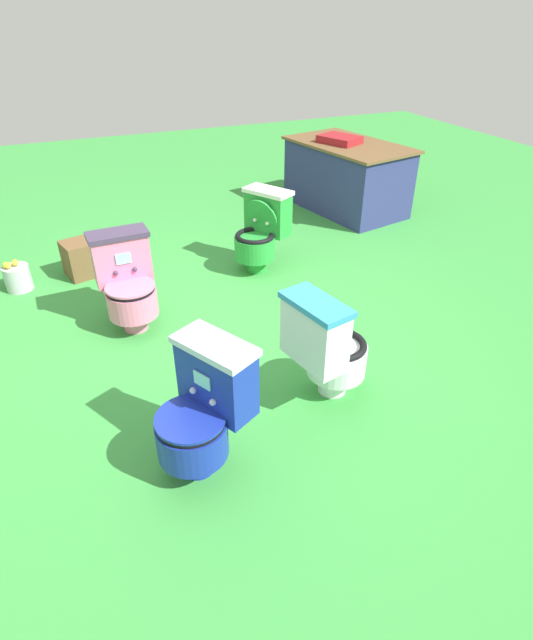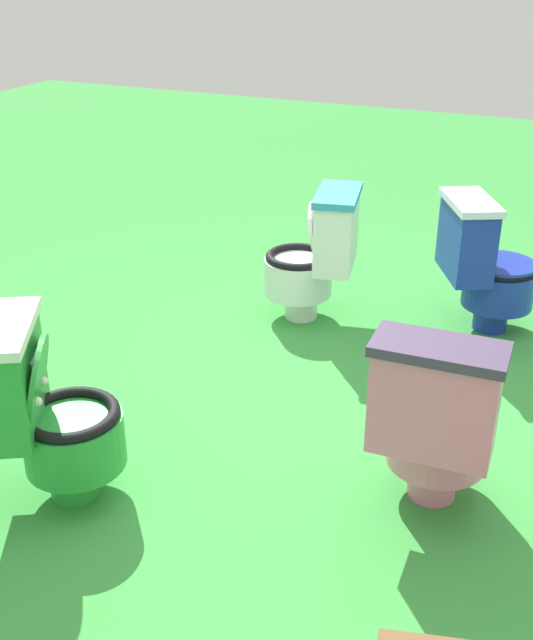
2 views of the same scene
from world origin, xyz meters
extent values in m
plane|color=green|center=(0.00, 0.00, 0.00)|extent=(14.00, 14.00, 0.00)
cylinder|color=white|center=(1.02, 0.57, 0.07)|extent=(0.21, 0.21, 0.14)
cylinder|color=white|center=(1.02, 0.59, 0.24)|extent=(0.44, 0.44, 0.20)
torus|color=black|center=(1.02, 0.59, 0.35)|extent=(0.42, 0.42, 0.04)
cylinder|color=#338CBF|center=(1.02, 0.59, 0.30)|extent=(0.29, 0.29, 0.01)
cube|color=white|center=(1.06, 0.39, 0.51)|extent=(0.44, 0.27, 0.37)
cube|color=#338CBF|center=(1.06, 0.39, 0.71)|extent=(0.47, 0.30, 0.04)
cube|color=#8CE0E5|center=(1.04, 0.49, 0.56)|extent=(0.11, 0.03, 0.08)
cylinder|color=white|center=(1.04, 0.49, 0.49)|extent=(0.36, 0.16, 0.35)
sphere|color=#338CBF|center=(0.97, 0.48, 0.46)|extent=(0.04, 0.04, 0.04)
sphere|color=#338CBF|center=(1.10, 0.51, 0.46)|extent=(0.04, 0.04, 0.04)
cylinder|color=#192D9E|center=(1.30, -0.41, 0.07)|extent=(0.24, 0.24, 0.14)
cylinder|color=#192D9E|center=(1.31, -0.43, 0.24)|extent=(0.50, 0.50, 0.20)
torus|color=black|center=(1.31, -0.43, 0.35)|extent=(0.48, 0.48, 0.04)
cylinder|color=silver|center=(1.31, -0.43, 0.30)|extent=(0.32, 0.32, 0.01)
cube|color=#192D9E|center=(1.22, -0.25, 0.51)|extent=(0.45, 0.36, 0.37)
cube|color=silver|center=(1.22, -0.25, 0.71)|extent=(0.48, 0.39, 0.04)
cube|color=#8CE0E5|center=(1.26, -0.34, 0.56)|extent=(0.10, 0.06, 0.08)
cylinder|color=#192D9E|center=(1.31, -0.43, 0.37)|extent=(0.49, 0.49, 0.02)
sphere|color=silver|center=(1.33, -0.32, 0.46)|extent=(0.04, 0.04, 0.04)
sphere|color=silver|center=(1.20, -0.38, 0.46)|extent=(0.04, 0.04, 0.04)
cylinder|color=green|center=(-0.77, 0.77, 0.07)|extent=(0.25, 0.25, 0.14)
cylinder|color=green|center=(-0.76, 0.75, 0.24)|extent=(0.51, 0.51, 0.20)
torus|color=black|center=(-0.76, 0.75, 0.35)|extent=(0.48, 0.48, 0.04)
cylinder|color=white|center=(-0.76, 0.75, 0.30)|extent=(0.33, 0.33, 0.01)
cube|color=green|center=(-0.86, 0.92, 0.51)|extent=(0.45, 0.37, 0.37)
cube|color=white|center=(-0.86, 0.92, 0.71)|extent=(0.48, 0.40, 0.04)
cube|color=#8CE0E5|center=(-0.81, 0.83, 0.56)|extent=(0.10, 0.06, 0.08)
cylinder|color=green|center=(-0.81, 0.84, 0.49)|extent=(0.35, 0.25, 0.35)
sphere|color=white|center=(-0.74, 0.87, 0.46)|extent=(0.04, 0.04, 0.04)
sphere|color=white|center=(-0.86, 0.80, 0.46)|extent=(0.04, 0.04, 0.04)
cylinder|color=pink|center=(-0.21, -0.46, 0.07)|extent=(0.19, 0.19, 0.14)
cylinder|color=pink|center=(-0.19, -0.46, 0.24)|extent=(0.39, 0.39, 0.20)
torus|color=black|center=(-0.19, -0.46, 0.35)|extent=(0.37, 0.37, 0.04)
cylinder|color=#3F334C|center=(-0.19, -0.46, 0.30)|extent=(0.25, 0.25, 0.01)
cube|color=pink|center=(-0.39, -0.47, 0.51)|extent=(0.21, 0.42, 0.37)
cube|color=#3F334C|center=(-0.39, -0.47, 0.71)|extent=(0.23, 0.44, 0.04)
cube|color=#8CE0E5|center=(-0.29, -0.46, 0.56)|extent=(0.01, 0.11, 0.08)
cylinder|color=pink|center=(-0.19, -0.46, 0.37)|extent=(0.37, 0.37, 0.02)
sphere|color=#3F334C|center=(-0.29, -0.39, 0.46)|extent=(0.04, 0.04, 0.04)
sphere|color=#3F334C|center=(-0.29, -0.53, 0.46)|extent=(0.04, 0.04, 0.04)
cube|color=navy|center=(-1.90, 2.38, 0.37)|extent=(1.53, 1.06, 0.74)
cube|color=brown|center=(-1.90, 2.38, 0.76)|extent=(1.60, 1.13, 0.03)
cube|color=maroon|center=(-1.95, 2.28, 0.81)|extent=(0.53, 0.47, 0.08)
cube|color=brown|center=(-1.31, -0.72, 0.16)|extent=(0.35, 0.36, 0.32)
cylinder|color=#B7B7BF|center=(-1.24, -1.27, 0.11)|extent=(0.22, 0.22, 0.22)
ellipsoid|color=yellow|center=(-1.25, -1.26, 0.25)|extent=(0.07, 0.05, 0.05)
ellipsoid|color=yellow|center=(-1.21, -1.32, 0.25)|extent=(0.07, 0.05, 0.05)
ellipsoid|color=yellow|center=(-1.22, -1.33, 0.25)|extent=(0.07, 0.05, 0.05)
camera|label=1|loc=(3.15, -0.81, 2.13)|focal=28.13mm
camera|label=2|loc=(-2.64, -0.87, 1.89)|focal=44.04mm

